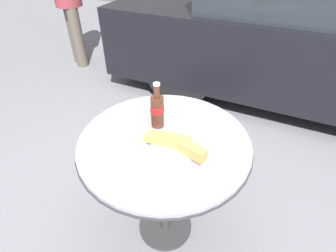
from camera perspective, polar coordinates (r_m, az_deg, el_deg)
The scene contains 6 objects.
ground_plane at distance 1.77m, azimuth -0.58°, elevation -20.95°, with size 30.00×30.00×0.00m, color slate.
bistro_table at distance 1.29m, azimuth -0.75°, elevation -6.77°, with size 0.81×0.81×0.72m.
cola_bottle_left at distance 1.24m, azimuth -2.34°, elevation 3.52°, with size 0.06×0.06×0.23m.
drinking_glass at distance 1.18m, azimuth -5.93°, elevation -0.73°, with size 0.07×0.07×0.13m.
lunch_plate_near at distance 1.15m, azimuth 1.17°, elevation -3.95°, with size 0.33×0.20×0.07m.
parked_car at distance 3.13m, azimuth 32.75°, elevation 15.78°, with size 4.38×1.70×1.31m.
Camera 1 is at (0.40, -0.83, 1.51)m, focal length 28.00 mm.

